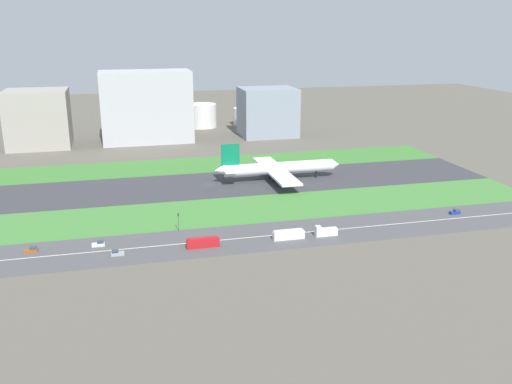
{
  "coord_description": "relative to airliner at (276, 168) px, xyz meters",
  "views": [
    {
      "loc": [
        -41.61,
        -258.02,
        75.21
      ],
      "look_at": [
        14.23,
        -36.5,
        6.0
      ],
      "focal_mm": 38.92,
      "sensor_mm": 36.0,
      "label": 1
    }
  ],
  "objects": [
    {
      "name": "hangar_building",
      "position": [
        -56.11,
        114.0,
        17.01
      ],
      "size": [
        58.45,
        29.08,
        46.48
      ],
      "primitive_type": "cube",
      "color": "#B2B2B7",
      "rests_on": "ground_plane"
    },
    {
      "name": "runway",
      "position": [
        -33.89,
        -0.0,
        -6.18
      ],
      "size": [
        280.0,
        46.0,
        0.1
      ],
      "primitive_type": "cube",
      "color": "#38383D",
      "rests_on": "ground_plane"
    },
    {
      "name": "office_tower",
      "position": [
        26.68,
        114.0,
        10.38
      ],
      "size": [
        37.94,
        31.03,
        33.22
      ],
      "primitive_type": "cube",
      "color": "gray",
      "rests_on": "ground_plane"
    },
    {
      "name": "car_2",
      "position": [
        -78.78,
        -78.0,
        -5.31
      ],
      "size": [
        4.4,
        1.8,
        2.0
      ],
      "rotation": [
        0.0,
        0.0,
        3.14
      ],
      "color": "#99999E",
      "rests_on": "highway"
    },
    {
      "name": "highway_centerline",
      "position": [
        -33.89,
        -73.0,
        -6.13
      ],
      "size": [
        266.0,
        0.5,
        0.01
      ],
      "primitive_type": "cube",
      "color": "silver",
      "rests_on": "highway"
    },
    {
      "name": "fuel_tank_east",
      "position": [
        20.5,
        159.0,
        0.46
      ],
      "size": [
        17.28,
        17.28,
        13.39
      ],
      "primitive_type": "cylinder",
      "color": "silver",
      "rests_on": "ground_plane"
    },
    {
      "name": "ground_plane",
      "position": [
        -33.89,
        -0.0,
        -6.23
      ],
      "size": [
        800.0,
        800.0,
        0.0
      ],
      "primitive_type": "plane",
      "color": "#5B564C"
    },
    {
      "name": "car_3",
      "position": [
        -107.27,
        -68.0,
        -5.31
      ],
      "size": [
        4.4,
        1.8,
        2.0
      ],
      "color": "brown",
      "rests_on": "highway"
    },
    {
      "name": "highway",
      "position": [
        -33.89,
        -73.0,
        -6.18
      ],
      "size": [
        280.0,
        28.0,
        0.1
      ],
      "primitive_type": "cube",
      "color": "#4C4C4F",
      "rests_on": "ground_plane"
    },
    {
      "name": "bus_0",
      "position": [
        -17.84,
        -78.0,
        -4.41
      ],
      "size": [
        11.6,
        2.5,
        3.5
      ],
      "rotation": [
        0.0,
        0.0,
        3.14
      ],
      "color": "silver",
      "rests_on": "highway"
    },
    {
      "name": "bus_1",
      "position": [
        -49.35,
        -78.0,
        -4.41
      ],
      "size": [
        11.6,
        2.5,
        3.5
      ],
      "rotation": [
        0.0,
        0.0,
        3.14
      ],
      "color": "#B2191E",
      "rests_on": "highway"
    },
    {
      "name": "car_1",
      "position": [
        57.44,
        -68.0,
        -5.31
      ],
      "size": [
        4.4,
        1.8,
        2.0
      ],
      "color": "navy",
      "rests_on": "highway"
    },
    {
      "name": "airliner",
      "position": [
        0.0,
        0.0,
        0.0
      ],
      "size": [
        65.0,
        56.0,
        19.7
      ],
      "color": "white",
      "rests_on": "runway"
    },
    {
      "name": "car_0",
      "position": [
        -84.91,
        -68.0,
        -5.31
      ],
      "size": [
        4.4,
        1.8,
        2.0
      ],
      "color": "silver",
      "rests_on": "highway"
    },
    {
      "name": "grass_median_south",
      "position": [
        -33.89,
        -41.0,
        -6.18
      ],
      "size": [
        280.0,
        36.0,
        0.1
      ],
      "primitive_type": "cube",
      "color": "#427F38",
      "rests_on": "ground_plane"
    },
    {
      "name": "truck_0",
      "position": [
        -3.58,
        -78.0,
        -4.56
      ],
      "size": [
        8.4,
        2.5,
        4.0
      ],
      "rotation": [
        0.0,
        0.0,
        3.14
      ],
      "color": "silver",
      "rests_on": "highway"
    },
    {
      "name": "terminal_building",
      "position": [
        -123.89,
        114.0,
        11.78
      ],
      "size": [
        37.97,
        33.5,
        36.02
      ],
      "primitive_type": "cube",
      "color": "#9E998E",
      "rests_on": "ground_plane"
    },
    {
      "name": "fuel_tank_west",
      "position": [
        -41.99,
        159.0,
        0.86
      ],
      "size": [
        22.54,
        22.54,
        14.17
      ],
      "primitive_type": "cylinder",
      "color": "silver",
      "rests_on": "ground_plane"
    },
    {
      "name": "traffic_light",
      "position": [
        -55.8,
        -60.01,
        -1.94
      ],
      "size": [
        0.36,
        0.5,
        7.2
      ],
      "color": "#4C4C51",
      "rests_on": "highway"
    },
    {
      "name": "fuel_tank_centre",
      "position": [
        -12.96,
        159.0,
        2.57
      ],
      "size": [
        22.3,
        22.3,
        17.61
      ],
      "primitive_type": "cylinder",
      "color": "silver",
      "rests_on": "ground_plane"
    },
    {
      "name": "grass_median_north",
      "position": [
        -33.89,
        41.0,
        -6.18
      ],
      "size": [
        280.0,
        36.0,
        0.1
      ],
      "primitive_type": "cube",
      "color": "#3D7A33",
      "rests_on": "ground_plane"
    }
  ]
}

